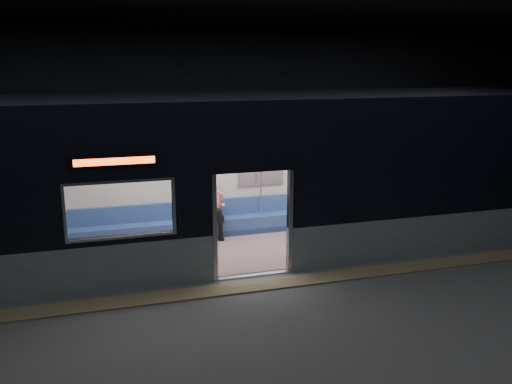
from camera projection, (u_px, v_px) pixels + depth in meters
name	position (u px, v px, depth m)	size (l,w,h in m)	color
station_floor	(270.00, 298.00, 9.46)	(24.00, 14.00, 0.01)	#47494C
station_envelope	(271.00, 85.00, 8.59)	(24.00, 14.00, 5.00)	black
tactile_strip	(261.00, 285.00, 9.97)	(22.80, 0.50, 0.03)	#8C7F59
metro_car	(233.00, 168.00, 11.39)	(18.00, 3.04, 3.35)	#899AA3
passenger	(213.00, 205.00, 12.51)	(0.40, 0.66, 1.32)	black
handbag	(215.00, 212.00, 12.34)	(0.26, 0.23, 0.13)	black
transit_map	(261.00, 170.00, 12.98)	(1.02, 0.03, 0.66)	white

